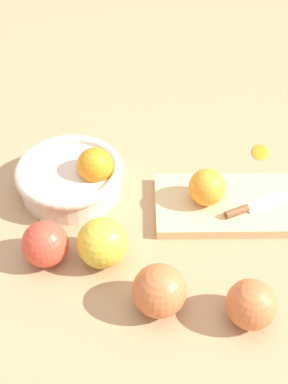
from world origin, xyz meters
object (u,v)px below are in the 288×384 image
Objects in this scene: apple_front_left at (45,244)px; apple_front_right at (251,304)px; knife at (252,207)px; apple_front_left_2 at (159,291)px; cutting_board at (226,204)px; apple_front_left_3 at (102,243)px; bowl at (73,176)px; orange_on_board at (207,187)px.

apple_front_right is at bearing -22.46° from apple_front_left.
apple_front_left_2 reaches higher than knife.
cutting_board is 0.25m from apple_front_left_2.
apple_front_left_2 is 0.98× the size of apple_front_left_3.
apple_front_left is at bearing -102.07° from bowl.
apple_front_left_2 reaches higher than apple_front_right.
orange_on_board reaches higher than apple_front_left.
bowl is 0.78× the size of cutting_board.
apple_front_right is at bearing -46.90° from bowl.
knife is at bearing 18.03° from apple_front_left_3.
apple_front_right is (-0.00, -0.23, 0.03)m from cutting_board.
apple_front_left is (-0.36, -0.08, 0.01)m from knife.
apple_front_left_3 is at bearing -71.50° from bowl.
apple_front_left_2 is (-0.18, -0.18, 0.02)m from knife.
orange_on_board is 0.81× the size of apple_front_left_2.
apple_front_left reaches higher than cutting_board.
cutting_board is 0.33m from apple_front_left.
knife is at bearing 45.38° from apple_front_left_2.
apple_front_left_2 reaches higher than apple_front_left.
orange_on_board is (-0.04, 0.00, 0.04)m from cutting_board.
knife is 0.26m from apple_front_left_2.
cutting_board is at bearing 88.91° from apple_front_right.
bowl is 3.02× the size of orange_on_board.
bowl is at bearing 165.96° from orange_on_board.
knife is 0.28m from apple_front_left_3.
apple_front_left is at bearing 157.54° from apple_front_right.
cutting_board is at bearing -12.76° from bowl.
apple_front_left_3 is at bearing 131.96° from apple_front_left_2.
apple_front_left reaches higher than apple_front_right.
knife is at bearing 12.77° from apple_front_left.
bowl is 0.30m from apple_front_left_2.
apple_front_right is (0.03, -0.23, -0.01)m from orange_on_board.
knife is at bearing -14.74° from bowl.
apple_front_left_2 is (-0.14, -0.20, 0.03)m from cutting_board.
bowl is 0.33m from knife.
apple_front_right reaches higher than knife.
apple_front_left_3 is at bearing -154.20° from cutting_board.
apple_front_left is at bearing -162.01° from cutting_board.
apple_front_left reaches higher than knife.
bowl is 2.40× the size of apple_front_left_3.
apple_front_left_2 is 1.09× the size of apple_front_right.
apple_front_left_3 is (-0.09, 0.10, 0.00)m from apple_front_left_2.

